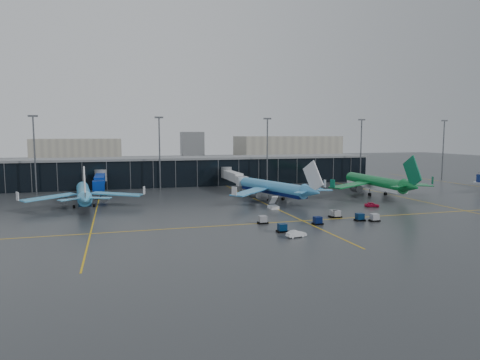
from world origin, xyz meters
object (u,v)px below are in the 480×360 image
object	(u,v)px
airliner_arkefly	(83,186)
service_van_white	(296,234)
service_van_red	(372,205)
airliner_aer_lingus	(375,175)
airliner_klm_near	(272,180)
baggage_carts	(325,219)
mobile_airstair	(273,206)

from	to	relation	value
airliner_arkefly	service_van_white	size ratio (longest dim) A/B	9.29
service_van_red	airliner_aer_lingus	bearing A→B (deg)	-9.78
service_van_red	service_van_white	world-z (taller)	service_van_red
airliner_arkefly	service_van_red	size ratio (longest dim) A/B	9.46
airliner_klm_near	baggage_carts	world-z (taller)	airliner_klm_near
baggage_carts	mobile_airstair	xyz separation A→B (m)	(-4.78, 19.47, 0.01)
airliner_klm_near	service_van_red	world-z (taller)	airliner_klm_near
airliner_aer_lingus	baggage_carts	world-z (taller)	airliner_aer_lingus
airliner_klm_near	service_van_red	bearing A→B (deg)	-58.02
baggage_carts	service_van_white	size ratio (longest dim) A/B	6.83
airliner_aer_lingus	mobile_airstair	size ratio (longest dim) A/B	12.05
airliner_klm_near	service_van_white	xyz separation A→B (m)	(-11.73, -44.25, -5.30)
baggage_carts	mobile_airstair	bearing A→B (deg)	103.79
airliner_klm_near	service_van_red	distance (m)	28.92
airliner_aer_lingus	service_van_red	bearing A→B (deg)	-123.00
airliner_klm_near	airliner_aer_lingus	xyz separation A→B (m)	(35.67, 1.76, 0.43)
airliner_arkefly	baggage_carts	distance (m)	64.45
airliner_klm_near	airliner_aer_lingus	bearing A→B (deg)	-13.57
airliner_klm_near	service_van_red	xyz separation A→B (m)	(21.26, -18.88, -5.29)
service_van_white	baggage_carts	bearing A→B (deg)	-58.00
baggage_carts	mobile_airstair	distance (m)	20.04
service_van_red	service_van_white	size ratio (longest dim) A/B	0.98
airliner_aer_lingus	service_van_white	size ratio (longest dim) A/B	10.54
baggage_carts	mobile_airstair	size ratio (longest dim) A/B	7.81
airliner_aer_lingus	mobile_airstair	bearing A→B (deg)	-157.05
airliner_klm_near	mobile_airstair	bearing A→B (deg)	-125.63
service_van_red	service_van_white	distance (m)	41.60
airliner_aer_lingus	service_van_red	world-z (taller)	airliner_aer_lingus
baggage_carts	service_van_white	bearing A→B (deg)	-136.79
mobile_airstair	baggage_carts	bearing A→B (deg)	-75.75
mobile_airstair	service_van_white	distance (m)	31.22
service_van_white	service_van_red	bearing A→B (deg)	-63.65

